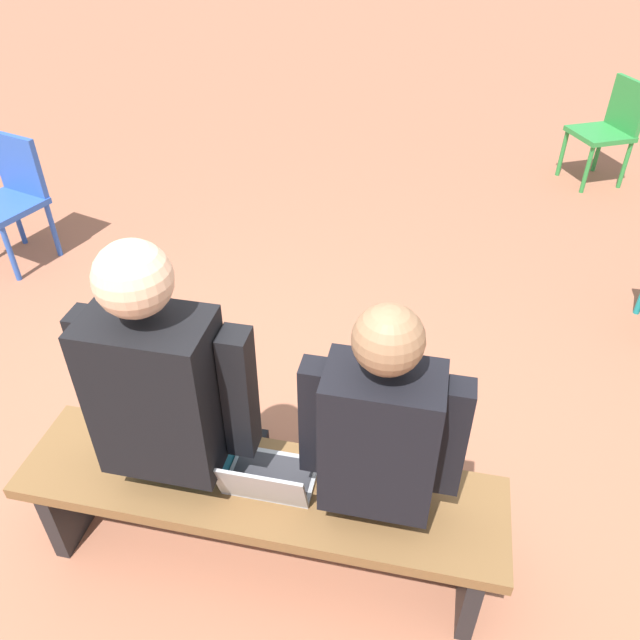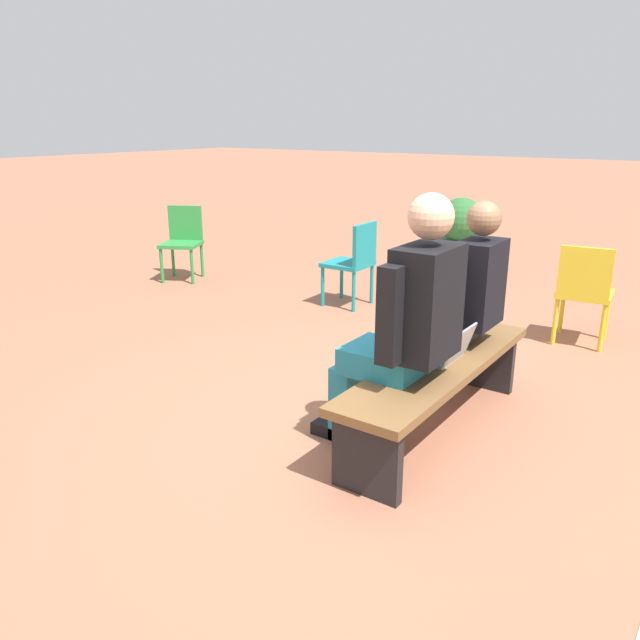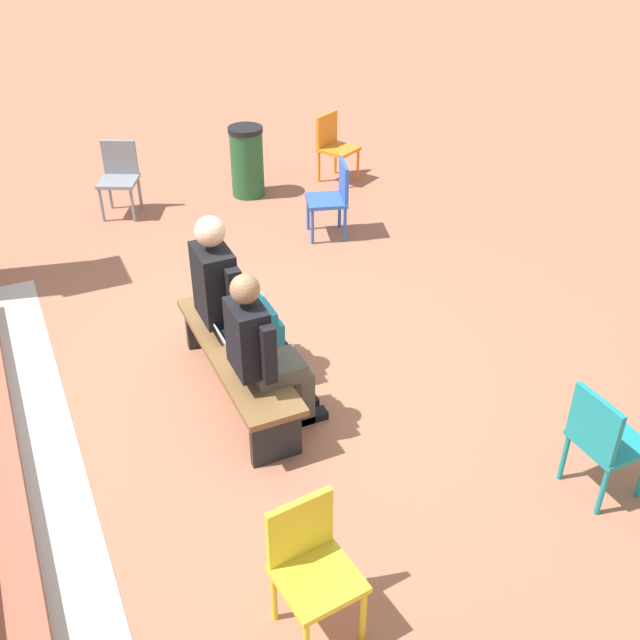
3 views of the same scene
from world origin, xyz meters
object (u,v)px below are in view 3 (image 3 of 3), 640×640
(person_adult, at_px, (230,294))
(litter_bin, at_px, (247,161))
(plastic_chair_near_bench_left, at_px, (603,437))
(plastic_chair_near_bench_right, at_px, (333,195))
(plastic_chair_foreground, at_px, (311,562))
(plastic_chair_mid_courtyard, at_px, (119,174))
(laptop, at_px, (236,347))
(bench, at_px, (237,359))
(person_student, at_px, (263,348))
(plastic_chair_by_pillar, at_px, (334,143))

(person_adult, relative_size, litter_bin, 1.68)
(plastic_chair_near_bench_left, relative_size, plastic_chair_near_bench_right, 1.00)
(plastic_chair_near_bench_right, distance_m, plastic_chair_foreground, 4.90)
(plastic_chair_near_bench_right, xyz_separation_m, litter_bin, (1.46, 0.47, -0.05))
(person_adult, xyz_separation_m, plastic_chair_near_bench_left, (-2.29, -1.76, -0.28))
(plastic_chair_near_bench_left, bearing_deg, plastic_chair_mid_courtyard, 18.05)
(laptop, xyz_separation_m, plastic_chair_foreground, (-2.05, 0.29, -0.02))
(plastic_chair_near_bench_right, relative_size, plastic_chair_foreground, 1.00)
(plastic_chair_near_bench_right, bearing_deg, bench, 139.89)
(plastic_chair_near_bench_right, bearing_deg, laptop, 140.24)
(plastic_chair_mid_courtyard, height_order, litter_bin, litter_bin)
(person_student, xyz_separation_m, litter_bin, (4.16, -1.38, -0.28))
(laptop, bearing_deg, plastic_chair_near_bench_left, -136.50)
(plastic_chair_near_bench_right, height_order, plastic_chair_mid_courtyard, same)
(laptop, relative_size, plastic_chair_mid_courtyard, 0.38)
(person_adult, height_order, plastic_chair_by_pillar, person_adult)
(bench, bearing_deg, person_adult, -13.59)
(person_adult, bearing_deg, bench, 166.41)
(laptop, bearing_deg, plastic_chair_near_bench_right, -39.76)
(plastic_chair_near_bench_right, distance_m, litter_bin, 1.53)
(plastic_chair_by_pillar, bearing_deg, laptop, 145.16)
(bench, height_order, plastic_chair_near_bench_left, plastic_chair_near_bench_left)
(plastic_chair_mid_courtyard, bearing_deg, bench, -178.87)
(laptop, xyz_separation_m, plastic_chair_mid_courtyard, (3.91, 0.06, -0.02))
(person_adult, distance_m, plastic_chair_foreground, 2.44)
(plastic_chair_by_pillar, xyz_separation_m, plastic_chair_foreground, (-5.84, 2.93, 0.00))
(bench, distance_m, person_adult, 0.51)
(person_adult, distance_m, laptop, 0.44)
(plastic_chair_mid_courtyard, xyz_separation_m, litter_bin, (-0.13, -1.52, -0.05))
(laptop, xyz_separation_m, plastic_chair_near_bench_left, (-1.94, -1.84, -0.02))
(plastic_chair_near_bench_left, bearing_deg, person_adult, 37.53)
(person_student, relative_size, person_adult, 0.92)
(bench, xyz_separation_m, plastic_chair_near_bench_left, (-1.98, -1.83, 0.13))
(person_adult, xyz_separation_m, laptop, (-0.35, 0.09, -0.26))
(plastic_chair_near_bench_left, relative_size, plastic_chair_by_pillar, 1.00)
(plastic_chair_near_bench_left, xyz_separation_m, plastic_chair_foreground, (-0.11, 2.14, 0.00))
(person_student, bearing_deg, plastic_chair_near_bench_right, -34.37)
(bench, relative_size, laptop, 5.62)
(person_student, height_order, plastic_chair_near_bench_right, person_student)
(person_student, bearing_deg, person_adult, -0.51)
(plastic_chair_foreground, relative_size, plastic_chair_mid_courtyard, 1.00)
(person_adult, bearing_deg, plastic_chair_foreground, 171.00)
(plastic_chair_near_bench_right, distance_m, plastic_chair_mid_courtyard, 2.55)
(person_student, distance_m, plastic_chair_near_bench_right, 3.29)
(laptop, relative_size, plastic_chair_near_bench_left, 0.38)
(person_adult, bearing_deg, plastic_chair_near_bench_left, -142.47)
(bench, height_order, person_student, person_student)
(person_adult, bearing_deg, plastic_chair_by_pillar, -36.55)
(plastic_chair_by_pillar, relative_size, litter_bin, 0.98)
(person_student, xyz_separation_m, laptop, (0.39, 0.08, -0.21))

